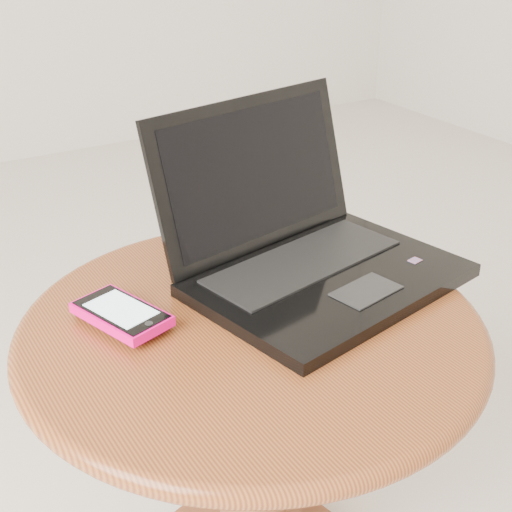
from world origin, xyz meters
TOP-DOWN VIEW (x-y plane):
  - table at (0.08, -0.03)m, footprint 0.56×0.56m
  - laptop at (0.20, 0.03)m, footprint 0.38×0.35m
  - phone_black at (-0.05, 0.05)m, footprint 0.09×0.12m
  - phone_pink at (-0.06, 0.04)m, footprint 0.09×0.13m

SIDE VIEW (x-z plane):
  - table at x=0.08m, z-range 0.13..0.57m
  - phone_black at x=-0.05m, z-range 0.44..0.45m
  - phone_pink at x=-0.06m, z-range 0.45..0.47m
  - laptop at x=0.20m, z-range 0.37..0.59m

